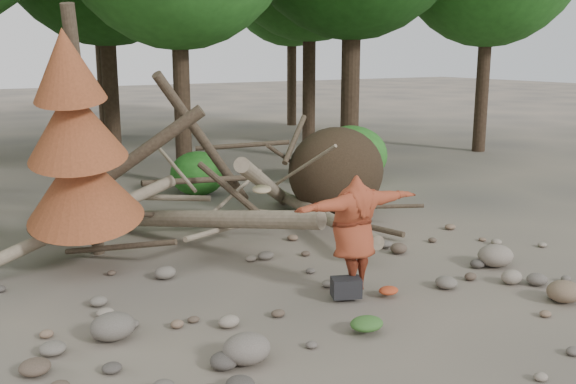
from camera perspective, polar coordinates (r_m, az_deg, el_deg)
ground at (r=9.60m, az=6.35°, el=-9.65°), size 120.00×120.00×0.00m
deadfall_pile at (r=13.78m, az=2.48°, el=1.37°), size 8.55×5.24×3.30m
dead_conifer at (r=10.77m, az=-18.21°, el=3.89°), size 2.06×2.16×4.35m
bush_mid at (r=16.39m, az=-8.01°, el=1.65°), size 1.40×1.40×1.12m
bush_right at (r=17.72m, az=5.61°, el=3.31°), size 2.00×2.00×1.60m
frisbee_thrower at (r=9.59m, az=5.88°, el=-3.62°), size 2.86×0.60×1.79m
backpack at (r=9.58m, az=5.18°, el=-8.77°), size 0.50×0.42×0.28m
cloth_green at (r=8.58m, az=7.00°, el=-11.85°), size 0.46×0.38×0.17m
cloth_orange at (r=9.79m, az=8.92°, el=-8.92°), size 0.31×0.26×0.11m
boulder_front_left at (r=7.78m, az=-3.71°, el=-13.72°), size 0.58×0.53×0.35m
boulder_front_right at (r=10.31m, az=23.33°, el=-8.12°), size 0.52×0.47×0.31m
boulder_mid_right at (r=11.53m, az=17.97°, el=-5.40°), size 0.62×0.56×0.37m
boulder_mid_left at (r=8.62m, az=-15.32°, el=-11.45°), size 0.57×0.52×0.34m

